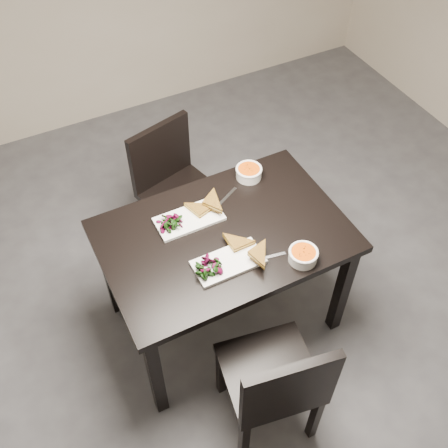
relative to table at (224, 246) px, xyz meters
name	(u,v)px	position (x,y,z in m)	size (l,w,h in m)	color
ground	(239,362)	(-0.06, -0.31, -0.65)	(5.00, 5.00, 0.00)	#47474C
room_shell	(253,75)	(-0.06, -0.31, 1.18)	(5.02, 5.02, 2.81)	beige
table	(224,246)	(0.00, 0.00, 0.00)	(1.20, 0.80, 0.75)	black
chair_near	(276,383)	(-0.09, -0.68, -0.17)	(0.48, 0.48, 0.85)	black
chair_far	(174,183)	(0.01, 0.70, -0.17)	(0.52, 0.52, 0.85)	black
plate_near	(228,262)	(-0.06, -0.17, 0.11)	(0.33, 0.16, 0.02)	white
sandwich_near	(239,250)	(0.00, -0.16, 0.14)	(0.16, 0.12, 0.05)	olive
salad_near	(209,266)	(-0.16, -0.17, 0.14)	(0.10, 0.09, 0.05)	black
soup_bowl_near	(303,255)	(0.25, -0.31, 0.13)	(0.14, 0.14, 0.06)	white
cutlery_near	(267,257)	(0.11, -0.23, 0.10)	(0.18, 0.02, 0.00)	silver
plate_far	(189,219)	(-0.12, 0.16, 0.11)	(0.33, 0.17, 0.02)	white
sandwich_far	(202,212)	(-0.05, 0.14, 0.14)	(0.17, 0.13, 0.05)	olive
salad_far	(170,222)	(-0.22, 0.16, 0.14)	(0.10, 0.09, 0.05)	black
soup_bowl_far	(249,172)	(0.30, 0.30, 0.14)	(0.14, 0.14, 0.06)	white
cutlery_far	(226,198)	(0.12, 0.21, 0.10)	(0.18, 0.02, 0.00)	silver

